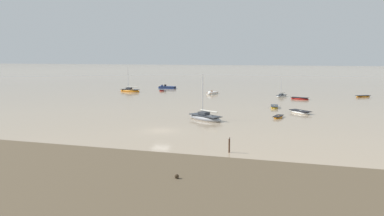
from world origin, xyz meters
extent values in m
plane|color=tan|center=(0.00, 0.00, 0.00)|extent=(800.00, 800.00, 0.00)
sphere|color=#372A1C|center=(9.65, -20.40, 0.42)|extent=(0.37, 0.37, 0.37)
ellipsoid|color=gold|center=(12.74, 29.57, 0.15)|extent=(1.92, 4.41, 0.68)
cube|color=#33383F|center=(12.74, 29.57, 0.44)|extent=(1.86, 4.07, 0.09)
cube|color=#33383F|center=(12.74, 29.57, 0.34)|extent=(1.34, 0.41, 0.07)
ellipsoid|color=red|center=(-23.46, 58.97, 0.15)|extent=(2.87, 4.34, 0.65)
cube|color=#33383F|center=(-23.46, 58.97, 0.42)|extent=(2.71, 4.02, 0.09)
cube|color=#33383F|center=(-23.46, 58.97, 0.32)|extent=(1.27, 0.72, 0.06)
ellipsoid|color=orange|center=(-31.34, 53.66, 0.23)|extent=(6.94, 3.23, 1.15)
cube|color=#33383F|center=(-31.34, 53.66, 0.69)|extent=(5.91, 2.85, 0.12)
cube|color=#33383F|center=(-31.67, 53.72, 1.01)|extent=(1.79, 1.41, 0.41)
cylinder|color=#B7BABF|center=(-31.93, 53.77, 3.97)|extent=(0.12, 0.12, 6.33)
cylinder|color=beige|center=(-30.52, 53.51, 1.44)|extent=(3.65, 0.88, 0.23)
ellipsoid|color=red|center=(17.00, 47.26, 0.16)|extent=(4.68, 2.83, 0.70)
cube|color=black|center=(17.00, 47.26, 0.45)|extent=(4.34, 2.69, 0.09)
cube|color=black|center=(17.00, 47.26, 0.35)|extent=(0.70, 1.38, 0.07)
cube|color=navy|center=(-24.77, 67.28, 0.25)|extent=(5.22, 2.39, 1.01)
cone|color=navy|center=(-27.44, 67.42, 0.25)|extent=(1.70, 2.10, 2.02)
cube|color=black|center=(-24.82, 67.28, 0.63)|extent=(5.34, 2.44, 0.11)
cube|color=black|center=(-25.55, 67.32, 1.03)|extent=(0.48, 0.69, 0.56)
cube|color=black|center=(-22.27, 67.15, 0.40)|extent=(0.33, 0.42, 0.72)
ellipsoid|color=orange|center=(32.17, 57.55, 0.15)|extent=(4.17, 3.43, 0.64)
cube|color=black|center=(32.17, 57.55, 0.42)|extent=(3.88, 3.23, 0.09)
cube|color=black|center=(32.17, 57.55, 0.32)|extent=(0.91, 1.19, 0.06)
ellipsoid|color=white|center=(12.31, 52.23, 0.15)|extent=(3.00, 4.68, 0.77)
cube|color=#33383F|center=(12.31, 52.23, 0.46)|extent=(2.61, 4.00, 0.08)
cube|color=#33383F|center=(12.23, 52.02, 0.68)|extent=(1.12, 1.29, 0.28)
cylinder|color=#B7BABF|center=(12.16, 51.85, 2.67)|extent=(0.08, 0.08, 4.26)
cylinder|color=beige|center=(12.53, 52.75, 0.97)|extent=(1.08, 2.34, 0.15)
ellipsoid|color=orange|center=(14.64, 16.70, 0.12)|extent=(1.80, 3.54, 0.53)
cube|color=black|center=(14.64, 16.70, 0.35)|extent=(1.72, 3.27, 0.07)
cube|color=black|center=(14.64, 16.70, 0.27)|extent=(1.06, 0.41, 0.05)
cube|color=white|center=(-6.40, 53.69, 0.20)|extent=(2.35, 4.25, 0.79)
cone|color=white|center=(-6.77, 51.62, 0.20)|extent=(1.78, 1.52, 1.59)
cube|color=brown|center=(-6.40, 53.65, 0.49)|extent=(2.40, 4.35, 0.09)
cube|color=brown|center=(-6.50, 53.08, 0.81)|extent=(0.58, 0.44, 0.44)
cube|color=black|center=(-6.05, 55.63, 0.32)|extent=(0.35, 0.30, 0.56)
ellipsoid|color=gray|center=(3.41, 10.97, 0.24)|extent=(7.16, 5.59, 1.22)
cube|color=#33383F|center=(3.41, 10.97, 0.73)|extent=(6.14, 4.84, 0.12)
cube|color=#33383F|center=(3.11, 11.15, 1.07)|extent=(2.08, 1.92, 0.44)
cylinder|color=#B7BABF|center=(2.87, 11.30, 4.20)|extent=(0.12, 0.12, 6.70)
cylinder|color=beige|center=(4.16, 10.50, 1.52)|extent=(3.43, 2.26, 0.24)
ellipsoid|color=white|center=(18.01, 23.32, 0.17)|extent=(4.49, 4.50, 0.75)
cube|color=black|center=(18.01, 23.32, 0.49)|extent=(4.20, 4.21, 0.10)
cube|color=black|center=(18.01, 23.32, 0.37)|extent=(1.24, 1.24, 0.07)
cylinder|color=#4D3323|center=(11.76, -9.40, 0.74)|extent=(0.18, 0.18, 1.84)
cylinder|color=silver|center=(11.76, -9.40, 1.60)|extent=(0.22, 0.22, 0.08)
camera|label=1|loc=(20.33, -50.19, 10.36)|focal=36.70mm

